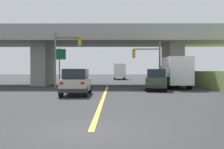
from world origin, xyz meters
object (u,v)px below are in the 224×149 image
Objects in this scene: traffic_signal_farside at (63,52)px; suv_crossing at (157,80)px; highway_sign at (59,58)px; semi_truck_distant at (119,71)px; suv_lead at (76,82)px; traffic_signal_nearside at (150,59)px; box_truck at (175,72)px.

suv_crossing is at bearing -24.41° from traffic_signal_farside.
highway_sign is 24.69m from semi_truck_distant.
suv_lead is 11.16m from traffic_signal_nearside.
box_truck reaches higher than suv_lead.
suv_crossing is 10.90m from traffic_signal_farside.
semi_truck_distant is (-5.34, 26.80, -0.04)m from box_truck.
box_truck is 12.30m from traffic_signal_farside.
traffic_signal_farside is 1.35× the size of highway_sign.
traffic_signal_farside is (-9.57, 4.34, 2.92)m from suv_crossing.
traffic_signal_farside is (-12.05, 1.04, 2.24)m from box_truck.
suv_crossing is 0.92× the size of traffic_signal_nearside.
box_truck reaches higher than suv_crossing.
suv_crossing is at bearing -84.57° from semi_truck_distant.
traffic_signal_farside reaches higher than semi_truck_distant.
box_truck is at bearing 40.53° from suv_lead.
highway_sign is (-12.98, 3.39, 1.67)m from box_truck.
highway_sign is at bearing 164.82° from traffic_signal_nearside.
semi_truck_distant reaches higher than suv_crossing.
suv_crossing is 0.75× the size of traffic_signal_farside.
traffic_signal_farside is at bearing 175.07° from box_truck.
semi_truck_distant reaches higher than suv_lead.
suv_lead is 0.92× the size of traffic_signal_nearside.
suv_lead is 1.00× the size of highway_sign.
traffic_signal_nearside is 1.09× the size of highway_sign.
box_truck is 1.09× the size of traffic_signal_farside.
traffic_signal_nearside is at bearing 51.75° from suv_lead.
traffic_signal_farside is at bearing -104.59° from semi_truck_distant.
suv_crossing is at bearing 34.38° from suv_lead.
traffic_signal_nearside is (-0.12, 3.88, 2.11)m from suv_crossing.
highway_sign is at bearing 107.44° from suv_lead.
traffic_signal_farside reaches higher than traffic_signal_nearside.
traffic_signal_farside is 2.59m from highway_sign.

